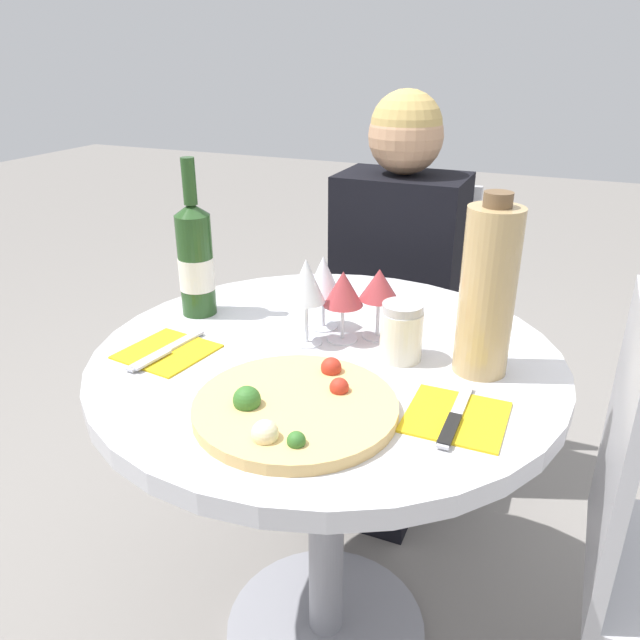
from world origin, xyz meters
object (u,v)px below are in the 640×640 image
pizza_large (294,407)px  seated_diner (388,323)px  dining_table (327,421)px  wine_bottle (196,260)px  chair_behind_diner (401,337)px  tall_carafe (488,291)px

pizza_large → seated_diner: bearing=96.7°
dining_table → wine_bottle: 0.43m
seated_diner → wine_bottle: bearing=64.1°
pizza_large → chair_behind_diner: bearing=95.7°
chair_behind_diner → wine_bottle: bearing=69.0°
pizza_large → wine_bottle: 0.47m
wine_bottle → chair_behind_diner: bearing=69.0°
seated_diner → tall_carafe: (0.34, -0.57, 0.35)m
dining_table → tall_carafe: 0.41m
pizza_large → tall_carafe: tall_carafe is taller
seated_diner → wine_bottle: size_ratio=3.53×
wine_bottle → tall_carafe: 0.60m
tall_carafe → chair_behind_diner: bearing=115.3°
dining_table → seated_diner: size_ratio=0.76×
dining_table → tall_carafe: (0.27, 0.04, 0.30)m
wine_bottle → tall_carafe: (0.60, -0.03, 0.03)m
seated_diner → wine_bottle: seated_diner is taller
chair_behind_diner → pizza_large: 1.02m
chair_behind_diner → pizza_large: bearing=95.7°
chair_behind_diner → dining_table: bearing=94.7°
chair_behind_diner → seated_diner: bearing=90.0°
wine_bottle → tall_carafe: wine_bottle is taller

